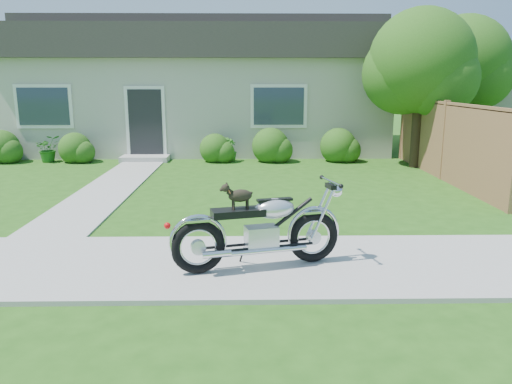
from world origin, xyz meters
The scene contains 11 objects.
ground centered at (0.00, 0.00, 0.00)m, with size 80.00×80.00×0.00m, color #235114.
sidewalk centered at (0.00, 0.00, 0.02)m, with size 24.00×2.20×0.04m, color #9E9B93.
walkway centered at (-1.50, 5.00, 0.01)m, with size 1.20×8.00×0.03m, color #9E9B93.
house centered at (0.00, 11.99, 2.16)m, with size 12.60×7.03×4.50m.
fence centered at (6.30, 5.75, 0.94)m, with size 0.12×6.62×1.90m.
tree_near centered at (6.31, 7.38, 2.73)m, with size 2.81×2.78×4.26m.
tree_far centered at (8.63, 10.18, 2.83)m, with size 2.90×2.88×4.42m.
shrub_row centered at (-0.11, 8.50, 0.43)m, with size 10.94×1.09×1.09m.
potted_plant_left centered at (-4.31, 8.55, 0.39)m, with size 0.71×0.62×0.79m, color #205F19.
potted_plant_right centered at (1.04, 8.55, 0.35)m, with size 0.40×0.40×0.71m, color #2E701E.
motorcycle_with_dog centered at (1.73, -0.18, 0.53)m, with size 2.18×0.87×1.10m.
Camera 1 is at (1.56, -6.15, 2.35)m, focal length 35.00 mm.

